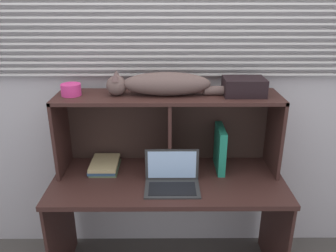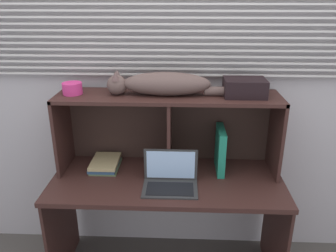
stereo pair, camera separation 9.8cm
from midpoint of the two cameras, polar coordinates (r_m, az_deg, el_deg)
back_panel_with_blinds at (r=2.27m, az=1.47°, el=7.28°), size 4.40×0.08×2.50m
desk at (r=2.23m, az=1.13°, el=-11.94°), size 1.44×0.61×0.73m
hutch_shelf_unit at (r=2.16m, az=1.37°, el=1.41°), size 1.38×0.32×0.50m
cat at (r=2.06m, az=0.49°, el=7.02°), size 0.84×0.16×0.15m
laptop at (r=2.05m, az=1.76°, el=-8.95°), size 0.32×0.21×0.21m
binder_upright at (r=2.22m, az=10.00°, el=-3.94°), size 0.05×0.24×0.29m
book_stack at (r=2.30m, az=-9.28°, el=-6.24°), size 0.18×0.25×0.06m
small_basket at (r=2.16m, az=-14.49°, el=6.11°), size 0.12×0.12×0.07m
storage_box at (r=2.10m, az=14.04°, el=6.26°), size 0.25×0.18×0.11m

